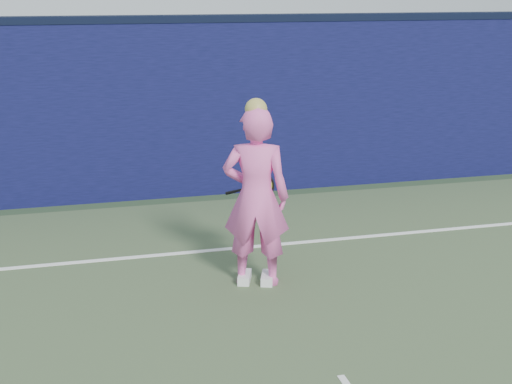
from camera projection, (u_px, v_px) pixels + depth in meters
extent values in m
cube|color=black|center=(209.00, 110.00, 10.43)|extent=(24.00, 0.40, 2.50)
cube|color=black|center=(208.00, 18.00, 10.07)|extent=(24.00, 0.42, 0.10)
imported|color=#F65FB8|center=(256.00, 197.00, 7.21)|extent=(0.79, 0.65, 1.86)
sphere|color=tan|center=(256.00, 109.00, 6.96)|extent=(0.22, 0.22, 0.22)
cube|color=white|center=(267.00, 278.00, 7.44)|extent=(0.21, 0.30, 0.10)
cube|color=white|center=(245.00, 278.00, 7.46)|extent=(0.21, 0.30, 0.10)
torus|color=black|center=(261.00, 186.00, 7.61)|extent=(0.29, 0.09, 0.29)
torus|color=#CBD514|center=(261.00, 186.00, 7.61)|extent=(0.24, 0.06, 0.24)
cylinder|color=beige|center=(261.00, 186.00, 7.61)|extent=(0.24, 0.06, 0.24)
cylinder|color=black|center=(242.00, 190.00, 7.67)|extent=(0.26, 0.11, 0.10)
cylinder|color=black|center=(231.00, 192.00, 7.71)|extent=(0.12, 0.07, 0.06)
cube|color=white|center=(250.00, 247.00, 8.45)|extent=(11.00, 0.08, 0.01)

